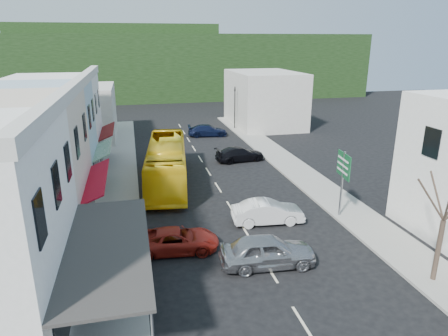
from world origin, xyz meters
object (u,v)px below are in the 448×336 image
at_px(street_tree, 443,221).
at_px(car_white, 268,212).
at_px(car_red, 177,239).
at_px(traffic_signal, 235,108).
at_px(direction_sign, 342,185).
at_px(bus, 167,165).
at_px(car_silver, 267,253).
at_px(pedestrian_left, 96,226).

bearing_deg(street_tree, car_white, 125.10).
height_order(car_red, traffic_signal, traffic_signal).
relative_size(direction_sign, traffic_signal, 0.82).
distance_m(bus, street_tree, 19.80).
bearing_deg(car_red, traffic_signal, -15.15).
bearing_deg(traffic_signal, street_tree, 99.82).
height_order(car_silver, pedestrian_left, pedestrian_left).
xyz_separation_m(car_red, pedestrian_left, (-4.26, 1.95, 0.30)).
bearing_deg(car_red, direction_sign, -74.61).
xyz_separation_m(bus, car_red, (-0.54, -10.85, -0.85)).
height_order(bus, pedestrian_left, bus).
distance_m(car_red, direction_sign, 10.91).
xyz_separation_m(bus, car_white, (5.35, -8.67, -0.85)).
height_order(car_white, car_red, same).
bearing_deg(car_red, car_white, -64.58).
bearing_deg(car_silver, direction_sign, -50.79).
relative_size(car_white, street_tree, 0.70).
bearing_deg(car_silver, car_white, -14.88).
xyz_separation_m(car_silver, traffic_signal, (6.59, 31.85, 1.98)).
bearing_deg(direction_sign, street_tree, -77.01).
distance_m(bus, traffic_signal, 21.19).
bearing_deg(pedestrian_left, car_white, -105.96).
distance_m(car_red, traffic_signal, 31.33).
distance_m(bus, car_white, 10.23).
distance_m(car_silver, car_white, 4.98).
distance_m(pedestrian_left, direction_sign, 14.95).
distance_m(direction_sign, street_tree, 7.65).
xyz_separation_m(bus, street_tree, (10.84, -16.49, 1.59)).
distance_m(bus, car_silver, 13.91).
relative_size(bus, car_silver, 2.64).
distance_m(car_white, car_red, 6.28).
xyz_separation_m(direction_sign, street_tree, (0.74, -7.56, 0.95)).
bearing_deg(street_tree, car_red, 153.66).
relative_size(car_silver, car_white, 1.00).
bearing_deg(traffic_signal, car_red, 78.65).
relative_size(car_white, direction_sign, 1.01).
relative_size(car_red, traffic_signal, 0.86).
relative_size(pedestrian_left, traffic_signal, 0.32).
xyz_separation_m(pedestrian_left, direction_sign, (14.90, -0.03, 1.19)).
bearing_deg(traffic_signal, car_white, 88.60).
bearing_deg(street_tree, pedestrian_left, 154.13).
height_order(bus, street_tree, street_tree).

